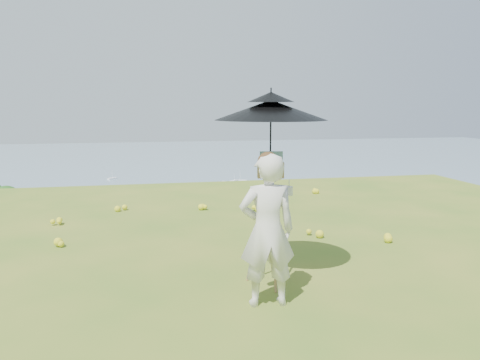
{
  "coord_description": "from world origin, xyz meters",
  "views": [
    {
      "loc": [
        -1.91,
        -6.04,
        2.17
      ],
      "look_at": [
        -0.34,
        1.66,
        0.9
      ],
      "focal_mm": 35.0,
      "sensor_mm": 36.0,
      "label": 1
    }
  ],
  "objects": [
    {
      "name": "moored_boats",
      "position": [
        -12.5,
        161.0,
        -33.65
      ],
      "size": [
        140.0,
        140.0,
        0.7
      ],
      "primitive_type": null,
      "color": "white",
      "rests_on": "bay_water"
    },
    {
      "name": "shoreline_tier",
      "position": [
        0.0,
        75.0,
        -36.0
      ],
      "size": [
        170.0,
        28.0,
        8.0
      ],
      "primitive_type": "cube",
      "color": "#6D6757",
      "rests_on": "bay_water"
    },
    {
      "name": "slope_trees",
      "position": [
        0.0,
        35.0,
        -15.0
      ],
      "size": [
        110.0,
        50.0,
        6.0
      ],
      "primitive_type": null,
      "color": "#274B16",
      "rests_on": "forest_slope"
    },
    {
      "name": "ground",
      "position": [
        0.0,
        0.0,
        0.0
      ],
      "size": [
        14.0,
        14.0,
        0.0
      ],
      "primitive_type": "plane",
      "color": "#4B7521",
      "rests_on": "ground"
    },
    {
      "name": "painter_cap",
      "position": [
        -0.66,
        -1.34,
        1.63
      ],
      "size": [
        0.26,
        0.29,
        0.1
      ],
      "primitive_type": null,
      "rotation": [
        0.0,
        0.0,
        -0.21
      ],
      "color": "#CE7182",
      "rests_on": "painter"
    },
    {
      "name": "bay_water",
      "position": [
        0.0,
        240.0,
        -34.0
      ],
      "size": [
        700.0,
        700.0,
        0.0
      ],
      "primitive_type": "plane",
      "color": "#6E8A9D",
      "rests_on": "ground"
    },
    {
      "name": "harbor_town",
      "position": [
        0.0,
        75.0,
        -29.5
      ],
      "size": [
        110.0,
        22.0,
        5.0
      ],
      "primitive_type": null,
      "color": "silver",
      "rests_on": "shoreline_tier"
    },
    {
      "name": "field_easel",
      "position": [
        -0.47,
        -0.76,
        0.82
      ],
      "size": [
        0.71,
        0.71,
        1.63
      ],
      "primitive_type": null,
      "rotation": [
        0.0,
        0.0,
        -0.16
      ],
      "color": "olive",
      "rests_on": "ground"
    },
    {
      "name": "wildflowers",
      "position": [
        0.0,
        0.25,
        0.06
      ],
      "size": [
        10.0,
        10.5,
        0.12
      ],
      "primitive_type": null,
      "color": "yellow",
      "rests_on": "ground"
    },
    {
      "name": "sun_umbrella",
      "position": [
        -0.46,
        -0.73,
        1.86
      ],
      "size": [
        1.43,
        1.43,
        1.02
      ],
      "primitive_type": null,
      "rotation": [
        0.0,
        0.0,
        -0.08
      ],
      "color": "black",
      "rests_on": "field_easel"
    },
    {
      "name": "painter",
      "position": [
        -0.66,
        -1.34,
        0.84
      ],
      "size": [
        0.62,
        0.42,
        1.67
      ],
      "primitive_type": "imported",
      "rotation": [
        0.0,
        0.0,
        3.11
      ],
      "color": "white",
      "rests_on": "ground"
    }
  ]
}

